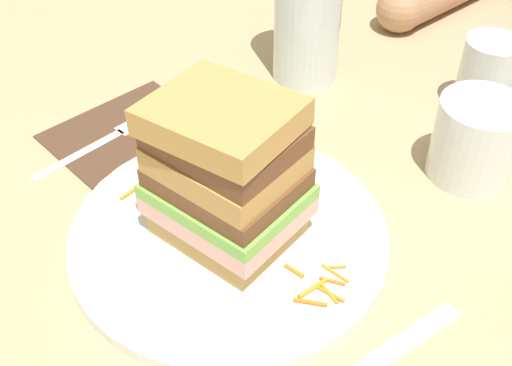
# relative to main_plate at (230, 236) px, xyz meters

# --- Properties ---
(ground_plane) EXTENTS (3.00, 3.00, 0.00)m
(ground_plane) POSITION_rel_main_plate_xyz_m (-0.00, 0.02, -0.01)
(ground_plane) COLOR tan
(main_plate) EXTENTS (0.28, 0.28, 0.01)m
(main_plate) POSITION_rel_main_plate_xyz_m (0.00, 0.00, 0.00)
(main_plate) COLOR white
(main_plate) RESTS_ON ground_plane
(sandwich) EXTENTS (0.14, 0.12, 0.14)m
(sandwich) POSITION_rel_main_plate_xyz_m (-0.00, -0.00, 0.07)
(sandwich) COLOR tan
(sandwich) RESTS_ON main_plate
(carrot_shred_0) EXTENTS (0.03, 0.00, 0.00)m
(carrot_shred_0) POSITION_rel_main_plate_xyz_m (-0.07, -0.02, 0.01)
(carrot_shred_0) COLOR orange
(carrot_shred_0) RESTS_ON main_plate
(carrot_shred_1) EXTENTS (0.01, 0.03, 0.00)m
(carrot_shred_1) POSITION_rel_main_plate_xyz_m (-0.10, -0.04, 0.01)
(carrot_shred_1) COLOR orange
(carrot_shred_1) RESTS_ON main_plate
(carrot_shred_2) EXTENTS (0.01, 0.03, 0.00)m
(carrot_shred_2) POSITION_rel_main_plate_xyz_m (-0.10, -0.02, 0.01)
(carrot_shred_2) COLOR orange
(carrot_shred_2) RESTS_ON main_plate
(carrot_shred_3) EXTENTS (0.01, 0.03, 0.00)m
(carrot_shred_3) POSITION_rel_main_plate_xyz_m (-0.08, -0.01, 0.01)
(carrot_shred_3) COLOR orange
(carrot_shred_3) RESTS_ON main_plate
(carrot_shred_4) EXTENTS (0.01, 0.02, 0.00)m
(carrot_shred_4) POSITION_rel_main_plate_xyz_m (-0.08, -0.03, 0.01)
(carrot_shred_4) COLOR orange
(carrot_shred_4) RESTS_ON main_plate
(carrot_shred_5) EXTENTS (0.03, 0.02, 0.00)m
(carrot_shred_5) POSITION_rel_main_plate_xyz_m (-0.07, -0.01, 0.01)
(carrot_shred_5) COLOR orange
(carrot_shred_5) RESTS_ON main_plate
(carrot_shred_6) EXTENTS (0.01, 0.03, 0.00)m
(carrot_shred_6) POSITION_rel_main_plate_xyz_m (0.09, 0.01, 0.01)
(carrot_shred_6) COLOR orange
(carrot_shred_6) RESTS_ON main_plate
(carrot_shred_7) EXTENTS (0.03, 0.01, 0.00)m
(carrot_shred_7) POSITION_rel_main_plate_xyz_m (0.09, 0.04, 0.01)
(carrot_shred_7) COLOR orange
(carrot_shred_7) RESTS_ON main_plate
(carrot_shred_8) EXTENTS (0.02, 0.02, 0.00)m
(carrot_shred_8) POSITION_rel_main_plate_xyz_m (0.10, -0.00, 0.01)
(carrot_shred_8) COLOR orange
(carrot_shred_8) RESTS_ON main_plate
(carrot_shred_9) EXTENTS (0.03, 0.01, 0.00)m
(carrot_shred_9) POSITION_rel_main_plate_xyz_m (0.11, 0.02, 0.01)
(carrot_shred_9) COLOR orange
(carrot_shred_9) RESTS_ON main_plate
(carrot_shred_10) EXTENTS (0.02, 0.01, 0.00)m
(carrot_shred_10) POSITION_rel_main_plate_xyz_m (0.07, 0.01, 0.01)
(carrot_shred_10) COLOR orange
(carrot_shred_10) RESTS_ON main_plate
(carrot_shred_11) EXTENTS (0.02, 0.01, 0.00)m
(carrot_shred_11) POSITION_rel_main_plate_xyz_m (0.11, 0.01, 0.01)
(carrot_shred_11) COLOR orange
(carrot_shred_11) RESTS_ON main_plate
(carrot_shred_12) EXTENTS (0.01, 0.02, 0.00)m
(carrot_shred_12) POSITION_rel_main_plate_xyz_m (0.09, 0.04, 0.01)
(carrot_shred_12) COLOR orange
(carrot_shred_12) RESTS_ON main_plate
(carrot_shred_13) EXTENTS (0.02, 0.01, 0.00)m
(carrot_shred_13) POSITION_rel_main_plate_xyz_m (0.10, 0.03, 0.01)
(carrot_shred_13) COLOR orange
(carrot_shred_13) RESTS_ON main_plate
(napkin_dark) EXTENTS (0.12, 0.17, 0.00)m
(napkin_dark) POSITION_rel_main_plate_xyz_m (-0.20, 0.01, -0.00)
(napkin_dark) COLOR #4C3323
(napkin_dark) RESTS_ON ground_plane
(fork) EXTENTS (0.03, 0.17, 0.00)m
(fork) POSITION_rel_main_plate_xyz_m (-0.20, -0.01, -0.00)
(fork) COLOR silver
(fork) RESTS_ON napkin_dark
(juice_glass) EXTENTS (0.08, 0.08, 0.08)m
(juice_glass) POSITION_rel_main_plate_xyz_m (0.08, 0.24, 0.03)
(juice_glass) COLOR white
(juice_glass) RESTS_ON ground_plane
(empty_tumbler_0) EXTENTS (0.06, 0.06, 0.08)m
(empty_tumbler_0) POSITION_rel_main_plate_xyz_m (0.02, 0.35, 0.04)
(empty_tumbler_0) COLOR silver
(empty_tumbler_0) RESTS_ON ground_plane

